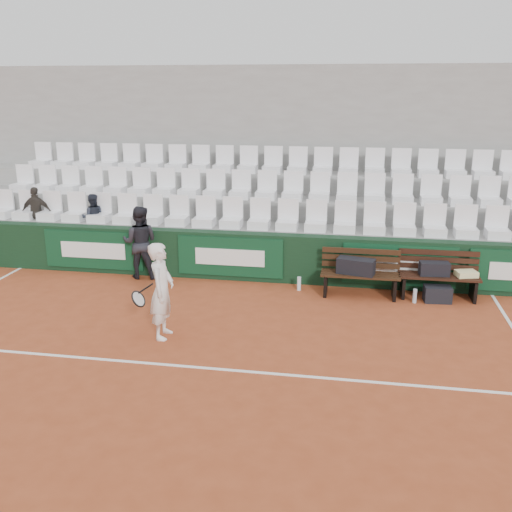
{
  "coord_description": "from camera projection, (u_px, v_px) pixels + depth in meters",
  "views": [
    {
      "loc": [
        2.26,
        -7.16,
        3.89
      ],
      "look_at": [
        0.59,
        2.4,
        1.0
      ],
      "focal_mm": 40.0,
      "sensor_mm": 36.0,
      "label": 1
    }
  ],
  "objects": [
    {
      "name": "ground",
      "position": [
        187.0,
        367.0,
        8.24
      ],
      "size": [
        80.0,
        80.0,
        0.0
      ],
      "primitive_type": "plane",
      "color": "#9E4423",
      "rests_on": "ground"
    },
    {
      "name": "court_baseline",
      "position": [
        187.0,
        366.0,
        8.24
      ],
      "size": [
        18.0,
        0.06,
        0.01
      ],
      "primitive_type": "cube",
      "color": "white",
      "rests_on": "ground"
    },
    {
      "name": "back_barrier",
      "position": [
        244.0,
        256.0,
        11.86
      ],
      "size": [
        18.0,
        0.34,
        1.0
      ],
      "color": "black",
      "rests_on": "ground"
    },
    {
      "name": "grandstand_tier_front",
      "position": [
        247.0,
        248.0,
        12.47
      ],
      "size": [
        18.0,
        0.95,
        1.0
      ],
      "primitive_type": "cube",
      "color": "gray",
      "rests_on": "ground"
    },
    {
      "name": "grandstand_tier_mid",
      "position": [
        254.0,
        228.0,
        13.3
      ],
      "size": [
        18.0,
        0.95,
        1.45
      ],
      "primitive_type": "cube",
      "color": "gray",
      "rests_on": "ground"
    },
    {
      "name": "grandstand_tier_back",
      "position": [
        261.0,
        210.0,
        14.13
      ],
      "size": [
        18.0,
        0.95,
        1.9
      ],
      "primitive_type": "cube",
      "color": "#959593",
      "rests_on": "ground"
    },
    {
      "name": "grandstand_rear_wall",
      "position": [
        265.0,
        156.0,
        14.37
      ],
      "size": [
        18.0,
        0.3,
        4.4
      ],
      "primitive_type": "cube",
      "color": "gray",
      "rests_on": "ground"
    },
    {
      "name": "seat_row_front",
      "position": [
        245.0,
        213.0,
        12.07
      ],
      "size": [
        11.9,
        0.44,
        0.63
      ],
      "primitive_type": "cube",
      "color": "white",
      "rests_on": "grandstand_tier_front"
    },
    {
      "name": "seat_row_mid",
      "position": [
        253.0,
        185.0,
        12.84
      ],
      "size": [
        11.9,
        0.44,
        0.63
      ],
      "primitive_type": "cube",
      "color": "white",
      "rests_on": "grandstand_tier_mid"
    },
    {
      "name": "seat_row_back",
      "position": [
        260.0,
        160.0,
        13.61
      ],
      "size": [
        11.9,
        0.44,
        0.63
      ],
      "primitive_type": "cube",
      "color": "white",
      "rests_on": "grandstand_tier_back"
    },
    {
      "name": "bench_left",
      "position": [
        360.0,
        285.0,
        10.98
      ],
      "size": [
        1.5,
        0.56,
        0.45
      ],
      "primitive_type": "cube",
      "color": "#341D0F",
      "rests_on": "ground"
    },
    {
      "name": "bench_right",
      "position": [
        438.0,
        286.0,
        10.88
      ],
      "size": [
        1.5,
        0.56,
        0.45
      ],
      "primitive_type": "cube",
      "color": "black",
      "rests_on": "ground"
    },
    {
      "name": "sports_bag_left",
      "position": [
        356.0,
        266.0,
        10.87
      ],
      "size": [
        0.75,
        0.46,
        0.3
      ],
      "primitive_type": "cube",
      "rotation": [
        0.0,
        0.0,
        -0.24
      ],
      "color": "black",
      "rests_on": "bench_left"
    },
    {
      "name": "sports_bag_right",
      "position": [
        434.0,
        269.0,
        10.8
      ],
      "size": [
        0.57,
        0.31,
        0.25
      ],
      "primitive_type": "cube",
      "rotation": [
        0.0,
        0.0,
        0.1
      ],
      "color": "black",
      "rests_on": "bench_right"
    },
    {
      "name": "towel",
      "position": [
        466.0,
        274.0,
        10.75
      ],
      "size": [
        0.44,
        0.37,
        0.11
      ],
      "primitive_type": "cube",
      "rotation": [
        0.0,
        0.0,
        0.28
      ],
      "color": "beige",
      "rests_on": "bench_right"
    },
    {
      "name": "sports_bag_ground",
      "position": [
        437.0,
        294.0,
        10.7
      ],
      "size": [
        0.52,
        0.34,
        0.3
      ],
      "primitive_type": "cube",
      "rotation": [
        0.0,
        0.0,
        0.08
      ],
      "color": "black",
      "rests_on": "ground"
    },
    {
      "name": "water_bottle_near",
      "position": [
        299.0,
        284.0,
        11.31
      ],
      "size": [
        0.08,
        0.08,
        0.28
      ],
      "primitive_type": "cylinder",
      "color": "silver",
      "rests_on": "ground"
    },
    {
      "name": "water_bottle_far",
      "position": [
        415.0,
        296.0,
        10.65
      ],
      "size": [
        0.08,
        0.08,
        0.27
      ],
      "primitive_type": "cylinder",
      "color": "#ADBBC4",
      "rests_on": "ground"
    },
    {
      "name": "tennis_player",
      "position": [
        162.0,
        291.0,
        9.03
      ],
      "size": [
        0.69,
        0.59,
        1.57
      ],
      "color": "white",
      "rests_on": "ground"
    },
    {
      "name": "ball_kid",
      "position": [
        140.0,
        242.0,
        11.9
      ],
      "size": [
        0.8,
        0.65,
        1.54
      ],
      "primitive_type": "imported",
      "rotation": [
        0.0,
        0.0,
        3.23
      ],
      "color": "black",
      "rests_on": "ground"
    },
    {
      "name": "spectator_b",
      "position": [
        35.0,
        193.0,
        12.84
      ],
      "size": [
        0.73,
        0.39,
        1.17
      ],
      "primitive_type": "imported",
      "rotation": [
        0.0,
        0.0,
        3.3
      ],
      "color": "#302C26",
      "rests_on": "grandstand_tier_front"
    },
    {
      "name": "spectator_c",
      "position": [
        91.0,
        197.0,
        12.63
      ],
      "size": [
        0.63,
        0.57,
        1.06
      ],
      "primitive_type": "imported",
      "rotation": [
        0.0,
        0.0,
        3.54
      ],
      "color": "#1E222D",
      "rests_on": "grandstand_tier_front"
    }
  ]
}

